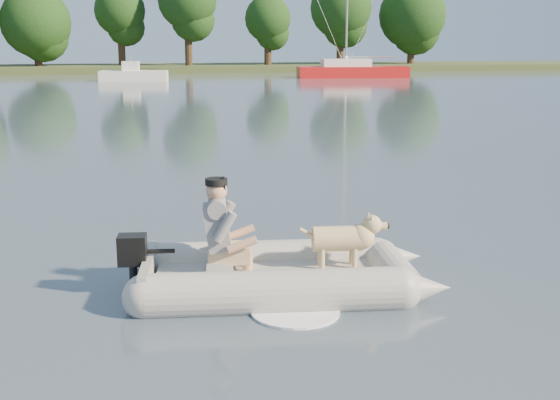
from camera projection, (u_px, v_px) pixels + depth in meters
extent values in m
plane|color=slate|center=(310.00, 305.00, 7.74)|extent=(160.00, 160.00, 0.00)
cube|color=#47512D|center=(149.00, 69.00, 66.83)|extent=(160.00, 12.00, 0.70)
cylinder|color=#332316|center=(38.00, 56.00, 63.92)|extent=(0.70, 0.70, 2.94)
sphere|color=#1F4717|center=(36.00, 22.00, 63.25)|extent=(6.27, 6.27, 6.27)
cylinder|color=#332316|center=(122.00, 52.00, 65.94)|extent=(0.70, 0.70, 3.67)
sphere|color=#1F4717|center=(120.00, 10.00, 65.11)|extent=(4.69, 4.69, 4.69)
cylinder|color=#332316|center=(189.00, 49.00, 65.40)|extent=(0.70, 0.70, 4.29)
sphere|color=#1F4717|center=(187.00, 0.00, 64.42)|extent=(5.43, 5.43, 5.43)
cylinder|color=#332316|center=(268.00, 54.00, 67.31)|extent=(0.70, 0.70, 3.21)
sphere|color=#1F4717|center=(268.00, 19.00, 66.58)|extent=(4.41, 4.41, 4.41)
cylinder|color=#332316|center=(340.00, 50.00, 69.32)|extent=(0.70, 0.70, 3.94)
sphere|color=#1F4717|center=(341.00, 8.00, 68.42)|extent=(6.03, 6.03, 6.03)
cylinder|color=#332316|center=(411.00, 52.00, 71.16)|extent=(0.70, 0.70, 3.52)
sphere|color=#1F4717|center=(412.00, 15.00, 70.36)|extent=(6.68, 6.68, 6.68)
cube|color=red|center=(352.00, 73.00, 55.69)|extent=(8.90, 3.57, 1.08)
cube|color=white|center=(346.00, 63.00, 55.46)|extent=(3.99, 2.37, 0.65)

